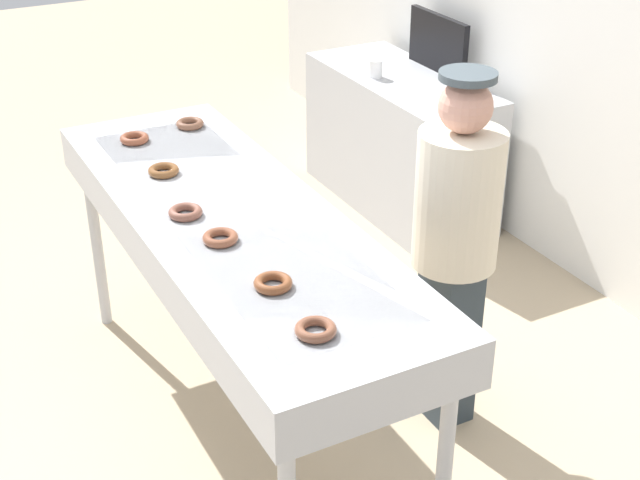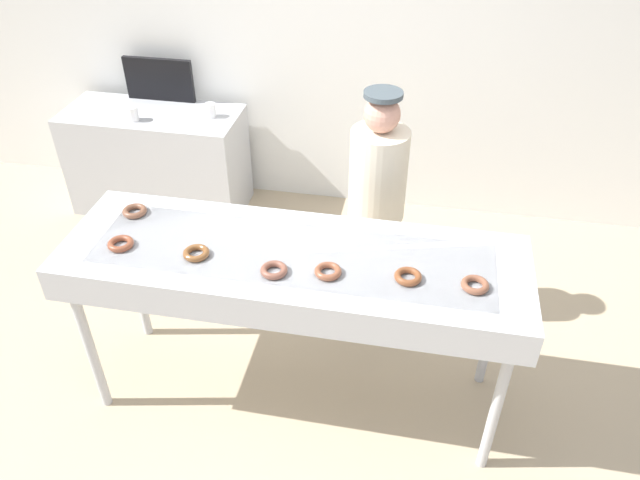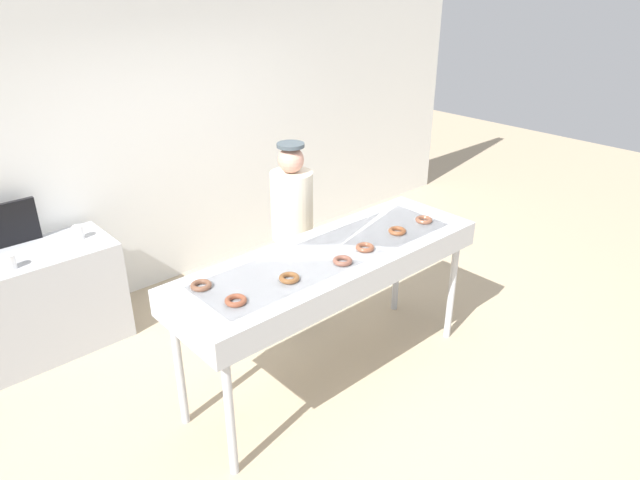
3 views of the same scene
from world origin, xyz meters
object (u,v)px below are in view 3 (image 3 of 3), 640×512
sugar_donut_2 (389,194)px  sugar_donut_1 (286,280)px  worker_baker (130,255)px  sugar_donut_0 (416,213)px  sugar_donut_3 (181,320)px  fryer_conveyor (316,270)px  sugar_donut_4 (378,203)px  sugar_donut_5 (233,268)px  customer_waiting (503,405)px  paper_cup_4 (39,187)px

sugar_donut_2 → sugar_donut_1: bearing=-167.3°
worker_baker → sugar_donut_1: bearing=98.9°
sugar_donut_0 → sugar_donut_3: 1.72m
fryer_conveyor → sugar_donut_1: sugar_donut_1 is taller
sugar_donut_2 → sugar_donut_4: 0.18m
sugar_donut_0 → worker_baker: (-1.37, 0.94, -0.06)m
sugar_donut_0 → sugar_donut_5: size_ratio=1.00×
customer_waiting → sugar_donut_3: bearing=94.7°
worker_baker → paper_cup_4: bearing=-103.5°
sugar_donut_2 → customer_waiting: bearing=-133.8°
sugar_donut_1 → customer_waiting: size_ratio=0.09×
sugar_donut_1 → worker_baker: (-0.23, 0.92, -0.06)m
fryer_conveyor → customer_waiting: 1.38m
worker_baker → customer_waiting: size_ratio=1.06×
fryer_conveyor → sugar_donut_1: bearing=-163.9°
sugar_donut_0 → sugar_donut_3: same height
sugar_donut_0 → sugar_donut_2: size_ratio=1.00×
sugar_donut_4 → customer_waiting: 1.92m
fryer_conveyor → sugar_donut_4: 0.80m
sugar_donut_1 → sugar_donut_4: (1.14, 0.25, 0.00)m
sugar_donut_5 → fryer_conveyor: bearing=-23.6°
sugar_donut_5 → sugar_donut_2: bearing=0.3°
paper_cup_4 → worker_baker: bearing=-98.5°
sugar_donut_0 → customer_waiting: 1.72m
sugar_donut_2 → paper_cup_4: (-1.36, 1.84, 0.01)m
customer_waiting → sugar_donut_4: bearing=34.4°
sugar_donut_0 → worker_baker: size_ratio=0.08×
sugar_donut_3 → customer_waiting: bearing=-70.6°
sugar_donut_3 → sugar_donut_5: bearing=21.5°
fryer_conveyor → worker_baker: (-0.58, 0.82, 0.05)m
sugar_donut_5 → worker_baker: size_ratio=0.08×
sugar_donut_2 → sugar_donut_5: (-1.38, -0.01, 0.00)m
customer_waiting → paper_cup_4: (0.07, 3.33, 0.10)m
sugar_donut_2 → sugar_donut_5: 1.38m
sugar_donut_2 → paper_cup_4: paper_cup_4 is taller
sugar_donut_5 → paper_cup_4: (0.03, 1.85, 0.01)m
sugar_donut_4 → sugar_donut_0: bearing=-88.4°
worker_baker → sugar_donut_0: bearing=140.6°
sugar_donut_0 → paper_cup_4: paper_cup_4 is taller
sugar_donut_0 → sugar_donut_2: same height
sugar_donut_0 → fryer_conveyor: bearing=171.2°
sugar_donut_4 → customer_waiting: size_ratio=0.09×
sugar_donut_1 → fryer_conveyor: bearing=16.1°
fryer_conveyor → sugar_donut_0: size_ratio=18.61×
sugar_donut_0 → sugar_donut_1: 1.14m
sugar_donut_3 → customer_waiting: size_ratio=0.09×
sugar_donut_1 → sugar_donut_5: (-0.07, 0.29, 0.00)m
worker_baker → fryer_conveyor: bearing=120.4°
sugar_donut_2 → sugar_donut_5: same height
fryer_conveyor → paper_cup_4: bearing=101.1°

